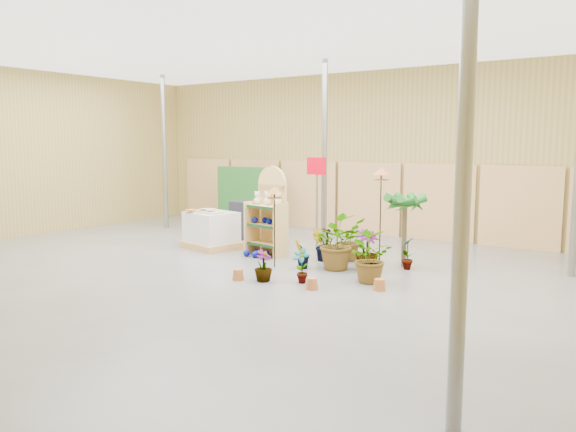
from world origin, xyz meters
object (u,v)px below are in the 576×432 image
object	(u,v)px
bird_table_front	(274,193)
potted_plant_2	(334,243)
pallet_stack	(211,230)
display_shelf	(270,215)

from	to	relation	value
bird_table_front	potted_plant_2	distance (m)	1.57
pallet_stack	bird_table_front	distance (m)	2.84
pallet_stack	display_shelf	bearing A→B (deg)	17.30
display_shelf	pallet_stack	bearing A→B (deg)	-166.16
pallet_stack	potted_plant_2	distance (m)	3.61
potted_plant_2	bird_table_front	bearing A→B (deg)	-155.18
bird_table_front	pallet_stack	bearing A→B (deg)	161.52
display_shelf	bird_table_front	bearing A→B (deg)	-40.85
display_shelf	bird_table_front	world-z (taller)	display_shelf
display_shelf	potted_plant_2	bearing A→B (deg)	-4.68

